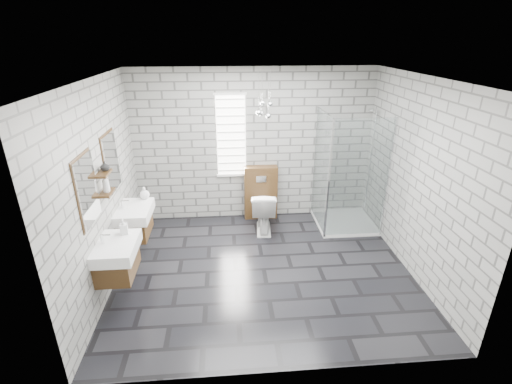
{
  "coord_description": "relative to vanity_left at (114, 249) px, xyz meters",
  "views": [
    {
      "loc": [
        -0.5,
        -4.53,
        3.18
      ],
      "look_at": [
        -0.09,
        0.35,
        1.09
      ],
      "focal_mm": 26.0,
      "sensor_mm": 36.0,
      "label": 1
    }
  ],
  "objects": [
    {
      "name": "floor",
      "position": [
        1.91,
        0.51,
        -0.77
      ],
      "size": [
        4.2,
        3.6,
        0.02
      ],
      "primitive_type": "cube",
      "color": "black",
      "rests_on": "ground"
    },
    {
      "name": "vanity_left",
      "position": [
        0.0,
        0.0,
        0.0
      ],
      "size": [
        0.47,
        0.7,
        1.57
      ],
      "color": "#492F16",
      "rests_on": "wall_left"
    },
    {
      "name": "soap_bottle_c",
      "position": [
        -0.11,
        0.45,
        0.69
      ],
      "size": [
        0.11,
        0.11,
        0.23
      ],
      "primitive_type": "imported",
      "rotation": [
        0.0,
        0.0,
        0.29
      ],
      "color": "#B2B2B2",
      "rests_on": "shelf_lower"
    },
    {
      "name": "ceiling",
      "position": [
        1.91,
        0.51,
        1.95
      ],
      "size": [
        4.2,
        3.6,
        0.02
      ],
      "primitive_type": "cube",
      "color": "white",
      "rests_on": "wall_back"
    },
    {
      "name": "cistern_panel",
      "position": [
        2.02,
        2.21,
        -0.26
      ],
      "size": [
        0.6,
        0.2,
        1.0
      ],
      "primitive_type": "cube",
      "color": "#492F16",
      "rests_on": "floor"
    },
    {
      "name": "shelf_upper",
      "position": [
        -0.12,
        0.46,
        0.82
      ],
      "size": [
        0.14,
        0.3,
        0.03
      ],
      "primitive_type": "cube",
      "color": "#492F16",
      "rests_on": "wall_left"
    },
    {
      "name": "pendant_cluster",
      "position": [
        2.04,
        1.88,
        1.32
      ],
      "size": [
        0.28,
        0.23,
        0.77
      ],
      "color": "silver",
      "rests_on": "ceiling"
    },
    {
      "name": "vase",
      "position": [
        -0.11,
        0.53,
        0.9
      ],
      "size": [
        0.13,
        0.13,
        0.12
      ],
      "primitive_type": "imported",
      "rotation": [
        0.0,
        0.0,
        0.1
      ],
      "color": "#B2B2B2",
      "rests_on": "shelf_upper"
    },
    {
      "name": "vanity_right",
      "position": [
        0.0,
        1.0,
        0.0
      ],
      "size": [
        0.47,
        0.7,
        1.57
      ],
      "color": "#492F16",
      "rests_on": "wall_left"
    },
    {
      "name": "flush_plate",
      "position": [
        2.02,
        2.11,
        0.04
      ],
      "size": [
        0.18,
        0.01,
        0.12
      ],
      "primitive_type": "cube",
      "color": "silver",
      "rests_on": "cistern_panel"
    },
    {
      "name": "soap_bottle_a",
      "position": [
        0.09,
        0.22,
        0.19
      ],
      "size": [
        0.11,
        0.11,
        0.2
      ],
      "primitive_type": "imported",
      "rotation": [
        0.0,
        0.0,
        0.21
      ],
      "color": "#B2B2B2",
      "rests_on": "vanity_left"
    },
    {
      "name": "wall_right",
      "position": [
        4.02,
        0.51,
        0.59
      ],
      "size": [
        0.02,
        3.6,
        2.7
      ],
      "primitive_type": "cube",
      "color": "gray",
      "rests_on": "floor"
    },
    {
      "name": "soap_bottle_b",
      "position": [
        0.15,
        1.31,
        0.19
      ],
      "size": [
        0.17,
        0.17,
        0.19
      ],
      "primitive_type": "imported",
      "rotation": [
        0.0,
        0.0,
        -0.14
      ],
      "color": "#B2B2B2",
      "rests_on": "vanity_right"
    },
    {
      "name": "wall_left",
      "position": [
        -0.2,
        0.51,
        0.59
      ],
      "size": [
        0.02,
        3.6,
        2.7
      ],
      "primitive_type": "cube",
      "color": "gray",
      "rests_on": "floor"
    },
    {
      "name": "shower_enclosure",
      "position": [
        3.41,
        1.69,
        -0.25
      ],
      "size": [
        1.0,
        1.0,
        2.03
      ],
      "color": "white",
      "rests_on": "floor"
    },
    {
      "name": "wall_front",
      "position": [
        1.91,
        -1.3,
        0.59
      ],
      "size": [
        4.2,
        0.02,
        2.7
      ],
      "primitive_type": "cube",
      "color": "gray",
      "rests_on": "floor"
    },
    {
      "name": "toilet",
      "position": [
        2.02,
        1.71,
        -0.39
      ],
      "size": [
        0.47,
        0.76,
        0.74
      ],
      "primitive_type": "imported",
      "rotation": [
        0.0,
        0.0,
        3.06
      ],
      "color": "white",
      "rests_on": "floor"
    },
    {
      "name": "wall_back",
      "position": [
        1.91,
        2.32,
        0.59
      ],
      "size": [
        4.2,
        0.02,
        2.7
      ],
      "primitive_type": "cube",
      "color": "gray",
      "rests_on": "floor"
    },
    {
      "name": "shelf_lower",
      "position": [
        -0.12,
        0.46,
        0.56
      ],
      "size": [
        0.14,
        0.3,
        0.03
      ],
      "primitive_type": "cube",
      "color": "#492F16",
      "rests_on": "wall_left"
    },
    {
      "name": "window",
      "position": [
        1.51,
        2.29,
        0.79
      ],
      "size": [
        0.56,
        0.05,
        1.48
      ],
      "color": "white",
      "rests_on": "wall_back"
    }
  ]
}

